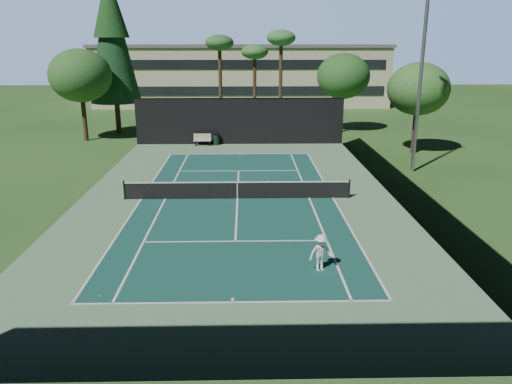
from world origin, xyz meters
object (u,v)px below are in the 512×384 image
at_px(tennis_net, 237,189).
at_px(tennis_ball_b, 238,181).
at_px(player, 321,253).
at_px(tennis_ball_c, 268,180).
at_px(park_bench, 202,139).
at_px(tennis_ball_a, 100,296).
at_px(tennis_ball_d, 146,182).
at_px(trash_bin, 216,139).

xyz_separation_m(tennis_net, tennis_ball_b, (-0.03, 3.78, -0.53)).
relative_size(player, tennis_ball_c, 21.88).
xyz_separation_m(player, tennis_ball_b, (-3.41, 13.18, -0.72)).
bearing_deg(tennis_net, tennis_ball_c, 63.09).
bearing_deg(park_bench, tennis_ball_a, -93.08).
distance_m(player, tennis_ball_c, 13.33).
distance_m(tennis_ball_b, tennis_ball_c, 1.97).
bearing_deg(park_bench, tennis_ball_d, -102.52).
bearing_deg(park_bench, trash_bin, 12.17).
xyz_separation_m(tennis_ball_a, tennis_ball_c, (6.63, 15.19, 0.00)).
relative_size(tennis_ball_d, park_bench, 0.04).
height_order(tennis_ball_c, park_bench, park_bench).
height_order(tennis_ball_c, trash_bin, trash_bin).
bearing_deg(player, park_bench, 90.20).
bearing_deg(park_bench, tennis_net, -78.15).
bearing_deg(tennis_ball_c, tennis_net, -116.91).
bearing_deg(tennis_ball_d, tennis_ball_b, 2.76).
height_order(tennis_net, park_bench, tennis_net).
relative_size(tennis_ball_a, park_bench, 0.04).
xyz_separation_m(player, park_bench, (-6.62, 24.84, -0.20)).
relative_size(tennis_ball_c, tennis_ball_d, 1.12).
bearing_deg(tennis_net, tennis_ball_b, 90.38).
xyz_separation_m(park_bench, trash_bin, (1.20, 0.26, -0.07)).
bearing_deg(tennis_net, tennis_ball_a, -112.40).
distance_m(tennis_ball_b, trash_bin, 12.10).
distance_m(tennis_ball_a, trash_bin, 27.19).
relative_size(tennis_net, tennis_ball_b, 215.94).
distance_m(tennis_net, tennis_ball_c, 4.33).
relative_size(tennis_ball_d, trash_bin, 0.06).
distance_m(player, park_bench, 25.71).
xyz_separation_m(tennis_ball_b, tennis_ball_d, (-5.87, -0.28, 0.00)).
bearing_deg(trash_bin, tennis_ball_a, -95.58).
height_order(tennis_net, tennis_ball_d, tennis_net).
height_order(tennis_ball_a, tennis_ball_b, same).
height_order(tennis_ball_b, tennis_ball_c, tennis_ball_c).
bearing_deg(tennis_ball_c, tennis_ball_d, -177.56).
bearing_deg(tennis_ball_a, trash_bin, 84.42).
distance_m(player, tennis_ball_b, 13.63).
height_order(tennis_ball_b, trash_bin, trash_bin).
xyz_separation_m(tennis_ball_c, tennis_ball_d, (-7.84, -0.33, -0.00)).
xyz_separation_m(tennis_net, trash_bin, (-2.04, 15.70, -0.08)).
bearing_deg(player, tennis_net, 95.05).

